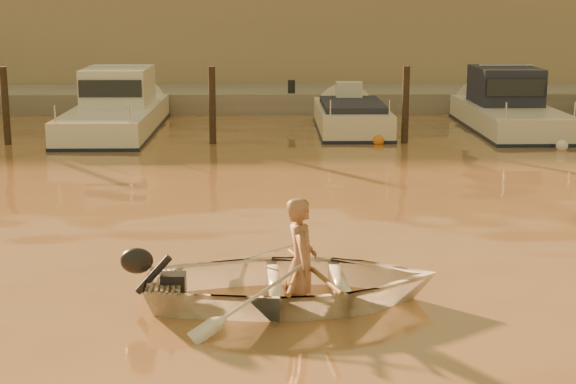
{
  "coord_description": "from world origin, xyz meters",
  "views": [
    {
      "loc": [
        1.27,
        -8.88,
        3.73
      ],
      "look_at": [
        1.56,
        4.56,
        0.75
      ],
      "focal_mm": 55.0,
      "sensor_mm": 36.0,
      "label": 1
    }
  ],
  "objects_px": {
    "dinghy": "(293,283)",
    "moored_boat_4": "(510,108)",
    "moored_boat_2": "(115,109)",
    "waterfront_building": "(237,31)",
    "moored_boat_3": "(351,123)",
    "person": "(301,262)"
  },
  "relations": [
    {
      "from": "person",
      "to": "waterfront_building",
      "type": "xyz_separation_m",
      "value": [
        -1.66,
        25.43,
        1.88
      ]
    },
    {
      "from": "moored_boat_2",
      "to": "moored_boat_3",
      "type": "xyz_separation_m",
      "value": [
        6.69,
        0.0,
        -0.4
      ]
    },
    {
      "from": "dinghy",
      "to": "moored_boat_4",
      "type": "xyz_separation_m",
      "value": [
        6.57,
        14.44,
        0.37
      ]
    },
    {
      "from": "dinghy",
      "to": "waterfront_building",
      "type": "distance_m",
      "value": 25.57
    },
    {
      "from": "moored_boat_3",
      "to": "moored_boat_4",
      "type": "distance_m",
      "value": 4.53
    },
    {
      "from": "moored_boat_2",
      "to": "waterfront_building",
      "type": "bearing_deg",
      "value": 74.34
    },
    {
      "from": "moored_boat_4",
      "to": "dinghy",
      "type": "bearing_deg",
      "value": -114.47
    },
    {
      "from": "moored_boat_2",
      "to": "moored_boat_3",
      "type": "bearing_deg",
      "value": 0.0
    },
    {
      "from": "person",
      "to": "waterfront_building",
      "type": "height_order",
      "value": "waterfront_building"
    },
    {
      "from": "moored_boat_2",
      "to": "moored_boat_4",
      "type": "relative_size",
      "value": 1.12
    },
    {
      "from": "person",
      "to": "moored_boat_4",
      "type": "xyz_separation_m",
      "value": [
        6.47,
        14.43,
        0.11
      ]
    },
    {
      "from": "moored_boat_4",
      "to": "waterfront_building",
      "type": "xyz_separation_m",
      "value": [
        -8.12,
        11.0,
        1.77
      ]
    },
    {
      "from": "dinghy",
      "to": "moored_boat_3",
      "type": "xyz_separation_m",
      "value": [
        2.05,
        14.44,
        -0.03
      ]
    },
    {
      "from": "moored_boat_2",
      "to": "waterfront_building",
      "type": "height_order",
      "value": "waterfront_building"
    },
    {
      "from": "dinghy",
      "to": "person",
      "type": "bearing_deg",
      "value": -90.0
    },
    {
      "from": "dinghy",
      "to": "moored_boat_3",
      "type": "relative_size",
      "value": 0.65
    },
    {
      "from": "moored_boat_3",
      "to": "moored_boat_4",
      "type": "height_order",
      "value": "moored_boat_4"
    },
    {
      "from": "moored_boat_3",
      "to": "waterfront_building",
      "type": "distance_m",
      "value": 11.78
    },
    {
      "from": "person",
      "to": "dinghy",
      "type": "bearing_deg",
      "value": 90.0
    },
    {
      "from": "person",
      "to": "moored_boat_3",
      "type": "xyz_separation_m",
      "value": [
        1.95,
        14.43,
        -0.29
      ]
    },
    {
      "from": "dinghy",
      "to": "waterfront_building",
      "type": "height_order",
      "value": "waterfront_building"
    },
    {
      "from": "person",
      "to": "moored_boat_4",
      "type": "distance_m",
      "value": 15.81
    }
  ]
}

